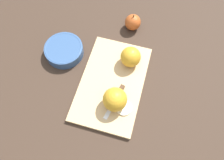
% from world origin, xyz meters
% --- Properties ---
extents(ground_plane, '(4.00, 4.00, 0.00)m').
position_xyz_m(ground_plane, '(0.00, 0.00, 0.00)').
color(ground_plane, '#38281E').
extents(cutting_board, '(0.39, 0.25, 0.02)m').
position_xyz_m(cutting_board, '(0.00, 0.00, 0.01)').
color(cutting_board, tan).
rests_on(cutting_board, ground_plane).
extents(apple_half_left, '(0.08, 0.08, 0.08)m').
position_xyz_m(apple_half_left, '(-0.11, 0.05, 0.06)').
color(apple_half_left, gold).
rests_on(apple_half_left, cutting_board).
extents(apple_half_right, '(0.09, 0.09, 0.09)m').
position_xyz_m(apple_half_right, '(0.08, 0.03, 0.06)').
color(apple_half_right, gold).
rests_on(apple_half_right, cutting_board).
extents(knife, '(0.15, 0.05, 0.02)m').
position_xyz_m(knife, '(0.05, 0.04, 0.02)').
color(knife, silver).
rests_on(knife, cutting_board).
extents(apple_slice, '(0.06, 0.06, 0.01)m').
position_xyz_m(apple_slice, '(0.09, 0.07, 0.02)').
color(apple_slice, '#EFE5C6').
rests_on(apple_slice, cutting_board).
extents(apple_whole, '(0.07, 0.07, 0.08)m').
position_xyz_m(apple_whole, '(-0.30, 0.02, 0.04)').
color(apple_whole, '#AD4C1E').
rests_on(apple_whole, ground_plane).
extents(bowl, '(0.16, 0.16, 0.04)m').
position_xyz_m(bowl, '(-0.09, -0.23, 0.02)').
color(bowl, '#33517F').
rests_on(bowl, ground_plane).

